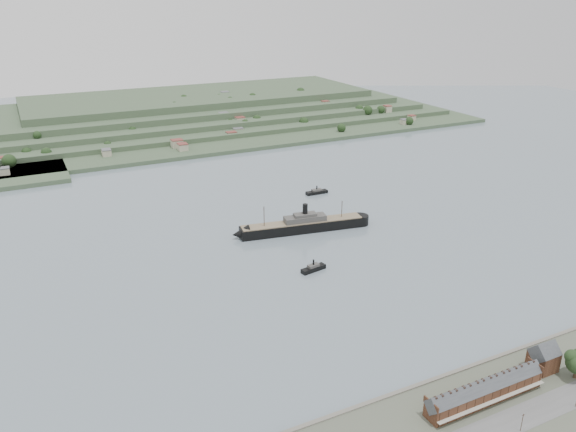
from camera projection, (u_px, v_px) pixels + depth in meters
name	position (u px, v px, depth m)	size (l,w,h in m)	color
ground	(308.00, 244.00, 370.74)	(1400.00, 1400.00, 0.00)	slate
near_shore	(538.00, 424.00, 214.80)	(220.00, 80.00, 2.60)	#4C5142
terrace_row	(485.00, 391.00, 224.14)	(55.60, 9.80, 11.07)	#432617
gabled_building	(544.00, 357.00, 242.37)	(10.40, 10.18, 14.09)	#432617
far_peninsula	(181.00, 114.00, 705.24)	(760.00, 309.00, 30.00)	#3B5337
steamship	(299.00, 226.00, 388.66)	(99.06, 26.68, 23.86)	black
tugboat	(313.00, 268.00, 334.72)	(16.74, 7.21, 7.30)	black
ferry_east	(317.00, 192.00, 462.81)	(18.66, 5.43, 6.97)	black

